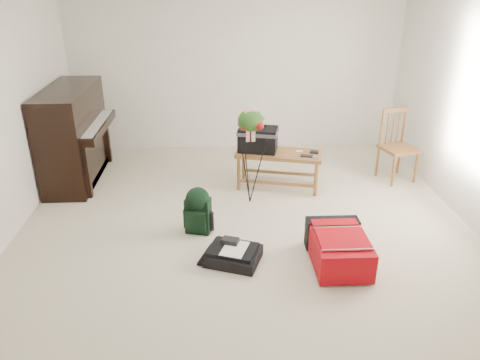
{
  "coord_description": "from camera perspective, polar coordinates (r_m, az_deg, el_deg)",
  "views": [
    {
      "loc": [
        -0.29,
        -4.38,
        2.65
      ],
      "look_at": [
        -0.05,
        0.35,
        0.49
      ],
      "focal_mm": 35.0,
      "sensor_mm": 36.0,
      "label": 1
    }
  ],
  "objects": [
    {
      "name": "green_backpack",
      "position": [
        5.05,
        -5.15,
        -3.43
      ],
      "size": [
        0.3,
        0.27,
        0.53
      ],
      "rotation": [
        0.0,
        0.0,
        -0.26
      ],
      "color": "black",
      "rests_on": "floor"
    },
    {
      "name": "dining_chair",
      "position": [
        6.6,
        18.7,
        3.92
      ],
      "size": [
        0.52,
        0.52,
        0.96
      ],
      "rotation": [
        0.0,
        0.0,
        0.3
      ],
      "color": "brown",
      "rests_on": "floor"
    },
    {
      "name": "piano",
      "position": [
        6.6,
        -19.52,
        5.0
      ],
      "size": [
        0.71,
        1.5,
        1.25
      ],
      "color": "black",
      "rests_on": "floor"
    },
    {
      "name": "floor",
      "position": [
        5.12,
        0.76,
        -6.6
      ],
      "size": [
        5.0,
        5.5,
        0.01
      ],
      "primitive_type": "cube",
      "color": "#C1B49B",
      "rests_on": "ground"
    },
    {
      "name": "black_duffel",
      "position": [
        4.65,
        -0.83,
        -9.05
      ],
      "size": [
        0.61,
        0.55,
        0.21
      ],
      "rotation": [
        0.0,
        0.0,
        -0.35
      ],
      "color": "black",
      "rests_on": "floor"
    },
    {
      "name": "bench",
      "position": [
        5.96,
        2.98,
        4.32
      ],
      "size": [
        1.16,
        0.68,
        0.84
      ],
      "rotation": [
        0.0,
        0.0,
        -0.24
      ],
      "color": "brown",
      "rests_on": "floor"
    },
    {
      "name": "wall_back",
      "position": [
        7.27,
        -0.56,
        13.44
      ],
      "size": [
        5.0,
        0.04,
        2.5
      ],
      "primitive_type": "cube",
      "color": "white",
      "rests_on": "floor"
    },
    {
      "name": "red_suitcase",
      "position": [
        4.71,
        11.78,
        -7.78
      ],
      "size": [
        0.53,
        0.76,
        0.33
      ],
      "rotation": [
        0.0,
        0.0,
        -0.0
      ],
      "color": "red",
      "rests_on": "floor"
    },
    {
      "name": "flower_stand",
      "position": [
        5.55,
        1.26,
        2.79
      ],
      "size": [
        0.42,
        0.42,
        1.21
      ],
      "rotation": [
        0.0,
        0.0,
        0.12
      ],
      "color": "black",
      "rests_on": "floor"
    }
  ]
}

